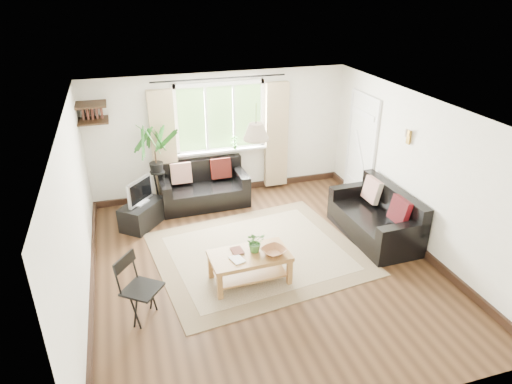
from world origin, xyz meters
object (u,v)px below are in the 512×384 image
object	(u,v)px
coffee_table	(250,268)
folding_chair	(142,290)
sofa_right	(375,215)
tv_stand	(143,214)
palm_stand	(157,168)
sofa_back	(204,186)

from	to	relation	value
coffee_table	folding_chair	size ratio (longest dim) A/B	1.25
sofa_right	tv_stand	xyz separation A→B (m)	(-3.66, 1.51, -0.18)
coffee_table	folding_chair	distance (m)	1.56
tv_stand	folding_chair	bearing A→B (deg)	-143.59
tv_stand	coffee_table	bearing A→B (deg)	-107.46
coffee_table	palm_stand	distance (m)	2.92
coffee_table	tv_stand	world-z (taller)	coffee_table
sofa_right	palm_stand	size ratio (longest dim) A/B	1.05
tv_stand	palm_stand	bearing A→B (deg)	8.77
sofa_right	palm_stand	distance (m)	3.93
palm_stand	sofa_back	bearing A→B (deg)	-6.45
coffee_table	folding_chair	bearing A→B (deg)	-166.08
sofa_back	coffee_table	bearing A→B (deg)	-87.90
sofa_back	folding_chair	distance (m)	3.26
coffee_table	tv_stand	size ratio (longest dim) A/B	1.39
tv_stand	folding_chair	distance (m)	2.49
sofa_back	palm_stand	xyz separation A→B (m)	(-0.83, 0.09, 0.42)
sofa_right	folding_chair	xyz separation A→B (m)	(-3.83, -0.97, 0.04)
palm_stand	tv_stand	bearing A→B (deg)	-121.47
sofa_back	sofa_right	bearing A→B (deg)	-40.10
palm_stand	sofa_right	bearing A→B (deg)	-32.40
sofa_right	folding_chair	world-z (taller)	folding_chair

